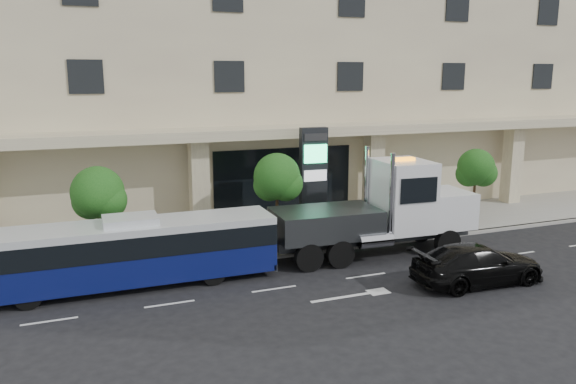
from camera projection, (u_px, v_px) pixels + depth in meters
name	position (u px, v px, depth m)	size (l,w,h in m)	color
ground	(349.00, 265.00, 24.38)	(120.00, 120.00, 0.00)	black
sidewalk	(304.00, 233.00, 28.93)	(120.00, 6.00, 0.15)	gray
curb	(329.00, 250.00, 26.19)	(120.00, 0.30, 0.15)	gray
convention_center	(243.00, 45.00, 36.42)	(60.00, 17.60, 20.00)	tan
tree_left	(98.00, 196.00, 23.48)	(2.27, 2.20, 4.22)	#422B19
tree_mid	(278.00, 180.00, 26.29)	(2.28, 2.20, 4.38)	#422B19
tree_right	(476.00, 170.00, 30.42)	(2.10, 2.00, 4.04)	#422B19
city_bus	(132.00, 251.00, 21.61)	(11.12, 2.44, 2.81)	black
tow_truck	(383.00, 212.00, 25.47)	(10.68, 3.08, 4.85)	#2D3033
black_sedan	(478.00, 264.00, 22.06)	(2.21, 5.43, 1.57)	black
signage_pylon	(313.00, 181.00, 27.92)	(1.38, 0.58, 5.42)	black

